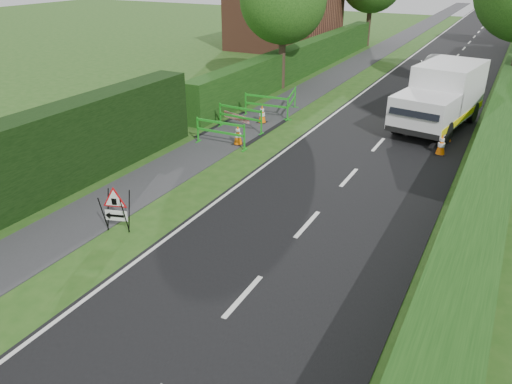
% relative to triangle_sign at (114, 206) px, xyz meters
% --- Properties ---
extents(ground, '(120.00, 120.00, 0.00)m').
position_rel_triangle_sign_xyz_m(ground, '(1.72, -1.87, -0.74)').
color(ground, '#234D16').
rests_on(ground, ground).
extents(road_surface, '(6.00, 90.00, 0.02)m').
position_rel_triangle_sign_xyz_m(road_surface, '(4.22, 33.13, -0.74)').
color(road_surface, black).
rests_on(road_surface, ground).
extents(footpath, '(2.00, 90.00, 0.02)m').
position_rel_triangle_sign_xyz_m(footpath, '(-1.28, 33.13, -0.74)').
color(footpath, '#2D2D30').
rests_on(footpath, ground).
extents(hedge_west_far, '(1.00, 24.00, 1.80)m').
position_rel_triangle_sign_xyz_m(hedge_west_far, '(-3.28, 20.13, -0.74)').
color(hedge_west_far, '#14380F').
rests_on(hedge_west_far, ground).
extents(hedge_east, '(1.20, 50.00, 1.50)m').
position_rel_triangle_sign_xyz_m(hedge_east, '(8.22, 14.13, -0.74)').
color(hedge_east, '#14380F').
rests_on(hedge_east, ground).
extents(house_west, '(7.50, 7.40, 7.88)m').
position_rel_triangle_sign_xyz_m(house_west, '(-8.28, 28.13, 2.15)').
color(house_west, brown).
rests_on(house_west, ground).
extents(tree_nw, '(4.40, 4.40, 6.70)m').
position_rel_triangle_sign_xyz_m(tree_nw, '(-2.88, 16.13, 3.74)').
color(tree_nw, '#2D2116').
rests_on(tree_nw, ground).
extents(triangle_sign, '(0.91, 0.91, 1.07)m').
position_rel_triangle_sign_xyz_m(triangle_sign, '(0.00, 0.00, 0.00)').
color(triangle_sign, black).
rests_on(triangle_sign, ground).
extents(works_van, '(3.01, 5.77, 2.51)m').
position_rel_triangle_sign_xyz_m(works_van, '(5.76, 13.02, 0.59)').
color(works_van, silver).
rests_on(works_van, ground).
extents(traffic_cone_0, '(0.38, 0.38, 0.79)m').
position_rel_triangle_sign_xyz_m(traffic_cone_0, '(6.45, 9.67, -0.35)').
color(traffic_cone_0, black).
rests_on(traffic_cone_0, ground).
extents(traffic_cone_1, '(0.38, 0.38, 0.79)m').
position_rel_triangle_sign_xyz_m(traffic_cone_1, '(6.43, 11.20, -0.35)').
color(traffic_cone_1, black).
rests_on(traffic_cone_1, ground).
extents(traffic_cone_2, '(0.38, 0.38, 0.79)m').
position_rel_triangle_sign_xyz_m(traffic_cone_2, '(6.26, 13.22, -0.35)').
color(traffic_cone_2, black).
rests_on(traffic_cone_2, ground).
extents(traffic_cone_3, '(0.38, 0.38, 0.79)m').
position_rel_triangle_sign_xyz_m(traffic_cone_3, '(-0.50, 7.21, -0.35)').
color(traffic_cone_3, black).
rests_on(traffic_cone_3, ground).
extents(traffic_cone_4, '(0.38, 0.38, 0.79)m').
position_rel_triangle_sign_xyz_m(traffic_cone_4, '(-0.94, 10.06, -0.35)').
color(traffic_cone_4, black).
rests_on(traffic_cone_4, ground).
extents(ped_barrier_0, '(2.07, 0.38, 1.00)m').
position_rel_triangle_sign_xyz_m(ped_barrier_0, '(-0.98, 6.75, -0.11)').
color(ped_barrier_0, '#1B991C').
rests_on(ped_barrier_0, ground).
extents(ped_barrier_1, '(2.08, 0.50, 1.00)m').
position_rel_triangle_sign_xyz_m(ped_barrier_1, '(-1.27, 8.76, -0.11)').
color(ped_barrier_1, '#1B991C').
rests_on(ped_barrier_1, ground).
extents(ped_barrier_2, '(2.08, 0.49, 1.00)m').
position_rel_triangle_sign_xyz_m(ped_barrier_2, '(-1.15, 10.87, -0.11)').
color(ped_barrier_2, '#1B991C').
rests_on(ped_barrier_2, ground).
extents(ped_barrier_3, '(0.86, 2.08, 1.00)m').
position_rel_triangle_sign_xyz_m(ped_barrier_3, '(-0.40, 11.91, -0.11)').
color(ped_barrier_3, '#1B991C').
rests_on(ped_barrier_3, ground).
extents(redwhite_plank, '(1.44, 0.50, 0.25)m').
position_rel_triangle_sign_xyz_m(redwhite_plank, '(-1.58, 8.98, -0.74)').
color(redwhite_plank, red).
rests_on(redwhite_plank, ground).
extents(hatchback_car, '(1.62, 3.51, 1.16)m').
position_rel_triangle_sign_xyz_m(hatchback_car, '(3.72, 23.64, -0.16)').
color(hatchback_car, silver).
rests_on(hatchback_car, ground).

